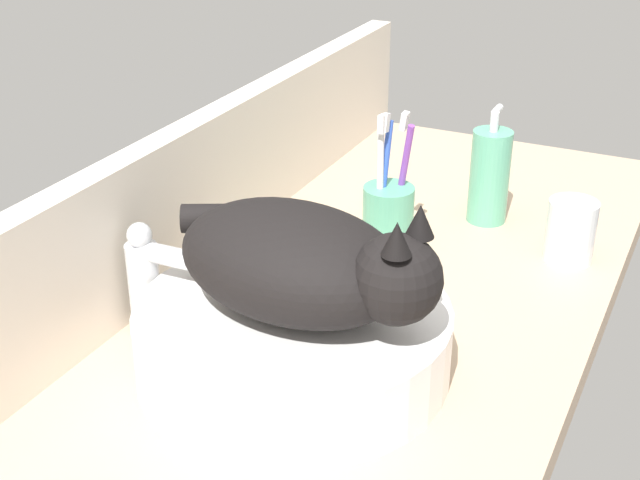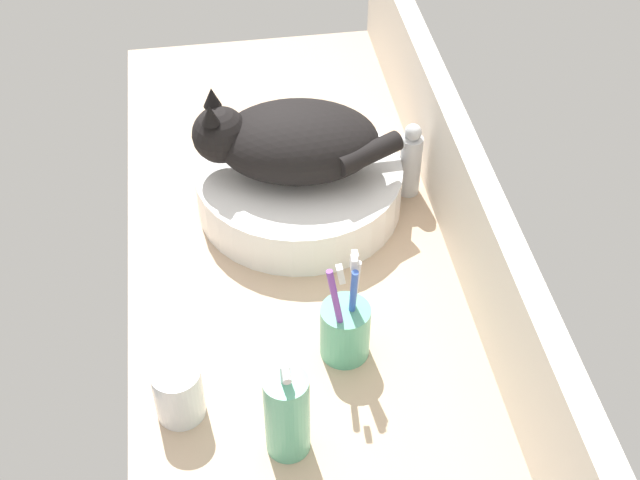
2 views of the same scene
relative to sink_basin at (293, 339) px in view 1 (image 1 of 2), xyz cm
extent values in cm
cube|color=tan|center=(14.00, -1.50, -5.75)|extent=(131.21, 52.83, 4.00)
cube|color=silver|center=(14.00, 23.12, 5.61)|extent=(131.21, 3.60, 18.71)
cylinder|color=white|center=(0.00, 0.00, 0.00)|extent=(33.04, 33.04, 7.49)
ellipsoid|color=black|center=(0.00, 0.00, 9.25)|extent=(20.12, 27.00, 11.00)
sphere|color=black|center=(-1.55, -11.77, 10.75)|extent=(8.80, 8.80, 8.80)
cone|color=black|center=(0.50, -13.05, 16.15)|extent=(2.80, 2.80, 3.20)
cone|color=black|center=(-3.86, -12.48, 16.15)|extent=(2.80, 2.80, 3.20)
cylinder|color=black|center=(5.18, 10.03, 9.75)|extent=(7.83, 11.26, 3.20)
cylinder|color=silver|center=(-0.54, 18.32, 1.75)|extent=(3.60, 3.60, 11.00)
cylinder|color=silver|center=(-0.40, 13.32, 6.65)|extent=(2.50, 10.06, 2.20)
sphere|color=silver|center=(-0.54, 18.32, 8.45)|extent=(2.80, 2.80, 2.80)
cylinder|color=#60B793|center=(45.34, -7.72, 2.97)|extent=(5.60, 5.60, 13.44)
cylinder|color=silver|center=(45.34, -7.72, 11.09)|extent=(1.20, 1.20, 2.80)
cylinder|color=silver|center=(46.54, -7.72, 12.49)|extent=(2.20, 1.00, 1.00)
cylinder|color=#5BB28E|center=(31.38, 1.96, 0.55)|extent=(6.85, 6.85, 8.60)
cylinder|color=purple|center=(33.06, 0.84, 5.15)|extent=(2.61, 3.47, 16.94)
cube|color=white|center=(33.06, 0.84, 13.65)|extent=(1.45, 1.15, 2.60)
cylinder|color=white|center=(30.74, 3.00, 5.15)|extent=(2.22, 1.72, 17.04)
cube|color=white|center=(30.74, 3.00, 13.65)|extent=(1.39, 0.91, 2.52)
cylinder|color=blue|center=(31.44, 2.82, 5.15)|extent=(3.85, 1.09, 16.91)
cube|color=white|center=(31.44, 2.82, 13.65)|extent=(1.60, 0.83, 2.58)
cylinder|color=white|center=(38.06, -20.90, 0.39)|extent=(6.41, 6.41, 8.28)
cylinder|color=silver|center=(38.06, -20.90, -1.86)|extent=(5.64, 5.64, 3.77)
camera|label=1|loc=(-69.75, -36.88, 50.72)|focal=50.00mm
camera|label=2|loc=(108.34, -13.44, 93.69)|focal=50.00mm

